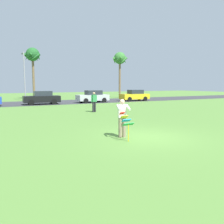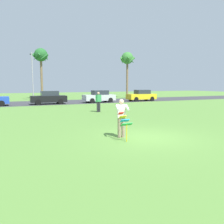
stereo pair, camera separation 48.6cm
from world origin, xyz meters
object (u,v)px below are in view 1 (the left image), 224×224
person_walker_near (94,101)px  kite_held (126,122)px  palm_tree_right_near (33,57)px  streetlight_pole (24,73)px  parked_car_yellow (135,96)px  parked_car_silver (93,97)px  person_kite_flyer (122,117)px  parked_car_black (42,98)px  palm_tree_centre_far (120,60)px

person_walker_near → kite_held: bearing=-105.6°
kite_held → palm_tree_right_near: 31.50m
palm_tree_right_near → streetlight_pole: 4.62m
kite_held → parked_car_yellow: (13.50, 20.25, -0.05)m
kite_held → streetlight_pole: 27.84m
parked_car_silver → parked_car_yellow: size_ratio=1.00×
person_kite_flyer → palm_tree_right_near: 30.85m
parked_car_black → palm_tree_centre_far: (15.22, 8.21, 5.89)m
kite_held → palm_tree_centre_far: (15.60, 28.46, 5.84)m
person_kite_flyer → palm_tree_centre_far: (15.42, 27.82, 5.71)m
kite_held → streetlight_pole: (-0.60, 27.65, 3.17)m
palm_tree_centre_far → person_walker_near: palm_tree_centre_far is taller
parked_car_yellow → palm_tree_right_near: 17.36m
kite_held → palm_tree_centre_far: palm_tree_centre_far is taller
streetlight_pole → parked_car_silver: bearing=-44.5°
parked_car_black → person_walker_near: person_walker_near is taller
parked_car_black → palm_tree_centre_far: 18.26m
person_kite_flyer → person_walker_near: 9.91m
streetlight_pole → person_walker_near: size_ratio=4.05×
parked_car_black → palm_tree_right_near: bearing=85.8°
parked_car_yellow → palm_tree_centre_far: bearing=75.7°
person_walker_near → parked_car_silver: bearing=67.9°
parked_car_silver → streetlight_pole: bearing=135.5°
palm_tree_centre_far → person_walker_near: (-12.75, -18.28, -5.73)m
person_kite_flyer → palm_tree_centre_far: bearing=61.0°
person_kite_flyer → palm_tree_centre_far: palm_tree_centre_far is taller
parked_car_yellow → kite_held: bearing=-123.7°
parked_car_silver → person_walker_near: (-4.09, -10.07, 0.16)m
parked_car_yellow → streetlight_pole: 16.25m
person_kite_flyer → person_walker_near: bearing=74.4°
parked_car_yellow → person_walker_near: 14.67m
parked_car_yellow → palm_tree_centre_far: 10.32m
parked_car_silver → palm_tree_centre_far: palm_tree_centre_far is taller
streetlight_pole → palm_tree_centre_far: bearing=2.9°
kite_held → palm_tree_right_near: (1.17, 30.92, 5.93)m
kite_held → parked_car_black: bearing=88.9°
kite_held → parked_car_black: (0.38, 20.25, -0.05)m
person_kite_flyer → parked_car_yellow: 23.72m
parked_car_yellow → streetlight_pole: streetlight_pole is taller
parked_car_yellow → parked_car_black: bearing=-180.0°
parked_car_silver → parked_car_black: bearing=-180.0°
palm_tree_right_near → parked_car_silver: bearing=-61.6°
palm_tree_centre_far → parked_car_silver: bearing=-136.6°
parked_car_yellow → person_walker_near: person_walker_near is taller
parked_car_silver → palm_tree_right_near: 13.51m
streetlight_pole → person_walker_near: (3.44, -17.47, -3.06)m
parked_car_silver → streetlight_pole: streetlight_pole is taller
streetlight_pole → person_walker_near: 18.07m
kite_held → parked_car_yellow: size_ratio=0.29×
person_kite_flyer → kite_held: 0.67m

